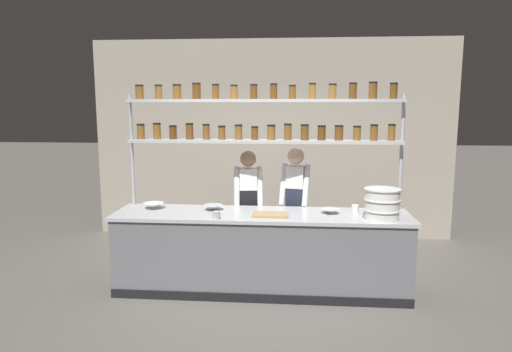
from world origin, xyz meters
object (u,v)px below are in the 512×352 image
object	(u,v)px
serving_cup_by_board	(216,215)
chef_center	(295,203)
chef_left	(248,204)
cutting_board	(270,215)
serving_cup_front	(355,209)
spice_shelf_unit	(263,124)
prep_bowl_center_back	(213,208)
prep_bowl_near_left	(330,211)
prep_bowl_center_front	(154,206)
container_stack	(382,204)

from	to	relation	value
serving_cup_by_board	chef_center	bearing A→B (deg)	45.47
chef_left	cutting_board	xyz separation A→B (m)	(0.31, -0.66, 0.03)
serving_cup_front	serving_cup_by_board	xyz separation A→B (m)	(-1.54, -0.42, -0.00)
spice_shelf_unit	cutting_board	world-z (taller)	spice_shelf_unit
chef_center	prep_bowl_center_back	distance (m)	1.07
chef_center	serving_cup_by_board	world-z (taller)	chef_center
chef_center	serving_cup_by_board	distance (m)	1.22
spice_shelf_unit	chef_center	bearing A→B (deg)	30.78
cutting_board	serving_cup_by_board	xyz separation A→B (m)	(-0.58, -0.19, 0.03)
prep_bowl_near_left	serving_cup_by_board	xyz separation A→B (m)	(-1.25, -0.35, 0.01)
prep_bowl_center_front	serving_cup_by_board	world-z (taller)	serving_cup_by_board
serving_cup_front	cutting_board	bearing A→B (deg)	-167.09
spice_shelf_unit	chef_left	xyz separation A→B (m)	(-0.20, 0.22, -1.03)
chef_center	prep_bowl_near_left	bearing A→B (deg)	-40.36
spice_shelf_unit	cutting_board	distance (m)	1.09
prep_bowl_near_left	prep_bowl_center_front	xyz separation A→B (m)	(-2.08, 0.08, 0.01)
prep_bowl_center_back	container_stack	bearing A→B (deg)	-8.45
prep_bowl_center_front	serving_cup_front	distance (m)	2.37
container_stack	serving_cup_front	size ratio (longest dim) A/B	4.32
spice_shelf_unit	container_stack	bearing A→B (deg)	-20.93
cutting_board	serving_cup_front	distance (m)	0.99
chef_center	prep_bowl_center_back	bearing A→B (deg)	-142.25
prep_bowl_near_left	prep_bowl_center_front	bearing A→B (deg)	177.78
prep_bowl_near_left	prep_bowl_center_back	world-z (taller)	prep_bowl_center_back
chef_left	container_stack	bearing A→B (deg)	-33.34
chef_center	prep_bowl_center_front	size ratio (longest dim) A/B	6.59
prep_bowl_center_back	serving_cup_by_board	xyz separation A→B (m)	(0.11, -0.41, 0.01)
spice_shelf_unit	serving_cup_by_board	bearing A→B (deg)	-126.10
prep_bowl_near_left	serving_cup_by_board	world-z (taller)	serving_cup_by_board
spice_shelf_unit	prep_bowl_center_front	bearing A→B (deg)	-171.02
spice_shelf_unit	chef_center	distance (m)	1.10
chef_left	serving_cup_by_board	bearing A→B (deg)	-114.76
prep_bowl_near_left	prep_bowl_center_front	world-z (taller)	prep_bowl_center_front
prep_bowl_near_left	prep_bowl_center_back	distance (m)	1.36
chef_center	prep_bowl_center_front	distance (m)	1.74
chef_center	container_stack	xyz separation A→B (m)	(0.93, -0.74, 0.16)
container_stack	cutting_board	bearing A→B (deg)	176.94
prep_bowl_near_left	chef_left	bearing A→B (deg)	152.78
prep_bowl_near_left	prep_bowl_center_back	size ratio (longest dim) A/B	0.92
container_stack	serving_cup_by_board	xyz separation A→B (m)	(-1.78, -0.13, -0.13)
container_stack	cutting_board	world-z (taller)	container_stack
cutting_board	prep_bowl_center_front	distance (m)	1.43
spice_shelf_unit	prep_bowl_center_back	xyz separation A→B (m)	(-0.57, -0.22, -0.98)
cutting_board	prep_bowl_near_left	xyz separation A→B (m)	(0.67, 0.15, 0.02)
container_stack	serving_cup_front	bearing A→B (deg)	130.61
prep_bowl_near_left	prep_bowl_center_front	size ratio (longest dim) A/B	0.84
container_stack	prep_bowl_center_back	xyz separation A→B (m)	(-1.89, 0.28, -0.14)
cutting_board	prep_bowl_center_front	bearing A→B (deg)	170.50
prep_bowl_center_back	chef_left	bearing A→B (deg)	50.20
chef_left	prep_bowl_center_back	distance (m)	0.58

